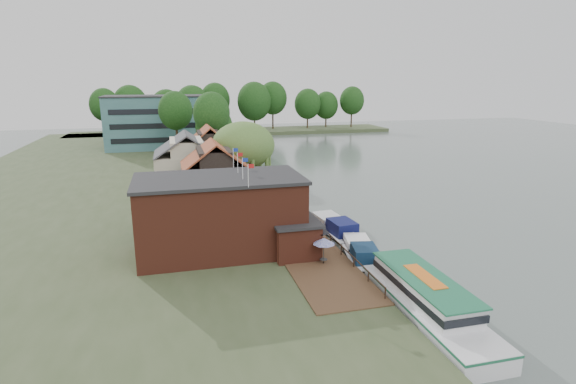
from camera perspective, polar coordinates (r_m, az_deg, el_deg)
ground at (r=49.29m, az=10.39°, el=-6.27°), size 260.00×260.00×0.00m
land_bank at (r=79.08m, az=-21.55°, el=1.12°), size 50.00×140.00×1.00m
quay_deck at (r=55.43m, az=-1.48°, el=-2.57°), size 6.00×50.00×0.10m
quay_rail at (r=56.41m, az=1.07°, el=-1.79°), size 0.20×49.00×1.00m
pub at (r=42.96m, az=-5.96°, el=-2.65°), size 20.00×11.00×7.30m
hotel_block at (r=112.14m, az=-15.78°, el=8.61°), size 25.40×12.40×12.30m
cottage_a at (r=57.14m, az=-9.28°, el=2.10°), size 8.60×7.60×8.50m
cottage_b at (r=66.77m, az=-12.70°, el=3.68°), size 9.60×8.60×8.50m
cottage_c at (r=75.85m, az=-9.95°, el=5.04°), size 7.60×7.60×8.50m
willow at (r=62.38m, az=-5.65°, el=4.13°), size 8.60×8.60×10.43m
umbrella_0 at (r=40.10m, az=4.56°, el=-7.43°), size 1.99×1.99×2.38m
umbrella_1 at (r=45.09m, az=2.24°, el=-4.91°), size 2.34×2.34×2.38m
umbrella_2 at (r=47.90m, az=1.28°, el=-3.74°), size 2.06×2.06×2.38m
umbrella_3 at (r=49.65m, az=0.15°, el=-3.09°), size 1.99×1.99×2.38m
umbrella_4 at (r=53.70m, az=-0.03°, el=-1.75°), size 2.42×2.42×2.38m
cruiser_0 at (r=43.34m, az=9.15°, el=-7.46°), size 5.07×10.17×2.35m
cruiser_1 at (r=49.57m, az=5.83°, el=-4.41°), size 4.36×10.79×2.57m
cruiser_2 at (r=70.04m, az=0.07°, el=1.16°), size 5.29×10.62×2.47m
tour_boat at (r=34.75m, az=17.38°, el=-12.92°), size 4.19×14.52×3.16m
swan at (r=39.07m, az=11.05°, el=-11.58°), size 0.44×0.44×0.44m
bank_tree_0 at (r=83.40m, az=-9.59°, el=7.72°), size 6.61×6.61×13.83m
bank_tree_1 at (r=92.18m, az=-9.33°, el=7.40°), size 7.47×7.47×10.83m
bank_tree_2 at (r=99.29m, az=-14.00°, el=8.44°), size 7.13×7.13×13.59m
bank_tree_3 at (r=120.96m, az=-13.38°, el=8.91°), size 7.14×7.14×11.35m
bank_tree_4 at (r=127.97m, az=-14.12°, el=9.29°), size 7.97×7.97×12.06m
bank_tree_5 at (r=134.89m, az=-12.49°, el=9.41°), size 6.09×6.09×11.11m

